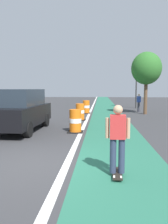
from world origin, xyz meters
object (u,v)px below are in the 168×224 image
object	(u,v)px
pedestrian_crossing	(139,102)
street_tree_sidewalk	(146,69)
traffic_barrel_back	(86,107)
traffic_barrel_front	(75,121)
traffic_light_corner	(137,75)
skateboarder_on_lane	(118,138)
traffic_barrel_mid	(80,112)
parked_suv_nearest	(21,110)

from	to	relation	value
pedestrian_crossing	street_tree_sidewalk	distance (m)	3.35
traffic_barrel_back	street_tree_sidewalk	size ratio (longest dim) A/B	0.22
traffic_barrel_front	traffic_light_corner	distance (m)	14.91
skateboarder_on_lane	traffic_barrel_front	xyz separation A→B (m)	(-1.58, 5.21, -0.38)
traffic_barrel_mid	street_tree_sidewalk	world-z (taller)	street_tree_sidewalk
parked_suv_nearest	traffic_barrel_mid	distance (m)	4.74
traffic_light_corner	traffic_barrel_front	bearing A→B (deg)	-109.92
parked_suv_nearest	street_tree_sidewalk	distance (m)	11.19
skateboarder_on_lane	parked_suv_nearest	world-z (taller)	parked_suv_nearest
skateboarder_on_lane	traffic_light_corner	size ratio (longest dim) A/B	0.33
traffic_barrel_back	pedestrian_crossing	size ratio (longest dim) A/B	0.68
parked_suv_nearest	traffic_barrel_back	bearing A→B (deg)	71.66
street_tree_sidewalk	traffic_barrel_back	bearing A→B (deg)	177.31
traffic_barrel_mid	traffic_barrel_back	xyz separation A→B (m)	(0.14, 4.10, 0.00)
skateboarder_on_lane	traffic_barrel_back	distance (m)	13.56
traffic_barrel_back	traffic_light_corner	xyz separation A→B (m)	(4.99, 5.49, 2.97)
traffic_barrel_front	street_tree_sidewalk	bearing A→B (deg)	58.91
traffic_barrel_mid	street_tree_sidewalk	bearing A→B (deg)	37.78
traffic_light_corner	pedestrian_crossing	bearing A→B (deg)	-95.41
skateboarder_on_lane	parked_suv_nearest	size ratio (longest dim) A/B	0.36
traffic_barrel_front	street_tree_sidewalk	xyz separation A→B (m)	(4.84, 8.02, 3.14)
traffic_light_corner	parked_suv_nearest	bearing A→B (deg)	-119.49
parked_suv_nearest	pedestrian_crossing	xyz separation A→B (m)	(7.30, 9.67, -0.17)
traffic_barrel_mid	traffic_barrel_back	size ratio (longest dim) A/B	1.00
street_tree_sidewalk	traffic_barrel_front	bearing A→B (deg)	-121.09
traffic_barrel_mid	pedestrian_crossing	bearing A→B (deg)	50.06
skateboarder_on_lane	street_tree_sidewalk	distance (m)	13.90
traffic_light_corner	traffic_barrel_mid	bearing A→B (deg)	-118.17
traffic_barrel_mid	pedestrian_crossing	size ratio (longest dim) A/B	0.68
skateboarder_on_lane	street_tree_sidewalk	xyz separation A→B (m)	(3.26, 13.23, 2.76)
parked_suv_nearest	traffic_barrel_mid	size ratio (longest dim) A/B	4.25
parked_suv_nearest	traffic_light_corner	world-z (taller)	traffic_light_corner
traffic_barrel_back	pedestrian_crossing	world-z (taller)	pedestrian_crossing
skateboarder_on_lane	traffic_barrel_back	bearing A→B (deg)	96.77
skateboarder_on_lane	traffic_light_corner	bearing A→B (deg)	79.84
traffic_barrel_front	pedestrian_crossing	distance (m)	10.87
parked_suv_nearest	street_tree_sidewalk	bearing A→B (deg)	46.18
street_tree_sidewalk	pedestrian_crossing	bearing A→B (deg)	97.14
skateboarder_on_lane	traffic_barrel_front	distance (m)	5.46
skateboarder_on_lane	street_tree_sidewalk	size ratio (longest dim) A/B	0.34
skateboarder_on_lane	parked_suv_nearest	bearing A→B (deg)	128.43
traffic_barrel_front	traffic_barrel_mid	world-z (taller)	same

